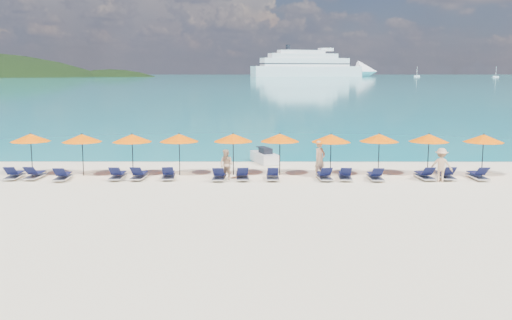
{
  "coord_description": "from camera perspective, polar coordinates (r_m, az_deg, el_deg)",
  "views": [
    {
      "loc": [
        0.08,
        -24.62,
        5.5
      ],
      "look_at": [
        0.0,
        3.0,
        1.2
      ],
      "focal_mm": 40.0,
      "sensor_mm": 36.0,
      "label": 1
    }
  ],
  "objects": [
    {
      "name": "lounger_11",
      "position": [
        29.68,
        11.83,
        -1.56
      ],
      "size": [
        0.64,
        1.71,
        0.66
      ],
      "rotation": [
        0.0,
        0.0,
        0.01
      ],
      "color": "silver",
      "rests_on": "ground"
    },
    {
      "name": "sailboat_near",
      "position": [
        617.06,
        15.79,
        8.11
      ],
      "size": [
        5.82,
        1.94,
        10.67
      ],
      "color": "white",
      "rests_on": "ground"
    },
    {
      "name": "umbrella_6",
      "position": [
        30.29,
        7.51,
        2.17
      ],
      "size": [
        2.1,
        2.1,
        2.28
      ],
      "color": "black",
      "rests_on": "ground"
    },
    {
      "name": "lounger_13",
      "position": [
        30.94,
        18.48,
        -1.41
      ],
      "size": [
        0.64,
        1.71,
        0.66
      ],
      "rotation": [
        0.0,
        0.0,
        -0.01
      ],
      "color": "silver",
      "rests_on": "ground"
    },
    {
      "name": "lounger_1",
      "position": [
        31.56,
        -21.23,
        -1.36
      ],
      "size": [
        0.67,
        1.72,
        0.66
      ],
      "rotation": [
        0.0,
        0.0,
        -0.03
      ],
      "color": "silver",
      "rests_on": "ground"
    },
    {
      "name": "umbrella_5",
      "position": [
        30.31,
        2.41,
        2.24
      ],
      "size": [
        2.1,
        2.1,
        2.28
      ],
      "color": "black",
      "rests_on": "ground"
    },
    {
      "name": "lounger_2",
      "position": [
        30.67,
        -18.76,
        -1.51
      ],
      "size": [
        0.73,
        1.74,
        0.66
      ],
      "rotation": [
        0.0,
        0.0,
        0.06
      ],
      "color": "silver",
      "rests_on": "ground"
    },
    {
      "name": "lounger_9",
      "position": [
        29.35,
        6.83,
        -1.55
      ],
      "size": [
        0.75,
        1.74,
        0.66
      ],
      "rotation": [
        0.0,
        0.0,
        0.08
      ],
      "color": "silver",
      "rests_on": "ground"
    },
    {
      "name": "lounger_10",
      "position": [
        29.51,
        8.89,
        -1.53
      ],
      "size": [
        0.74,
        1.74,
        0.66
      ],
      "rotation": [
        0.0,
        0.0,
        -0.07
      ],
      "color": "silver",
      "rests_on": "ground"
    },
    {
      "name": "beachgoer_b",
      "position": [
        29.17,
        -2.98,
        -0.47
      ],
      "size": [
        0.88,
        0.77,
        1.57
      ],
      "primitive_type": "imported",
      "rotation": [
        0.0,
        0.0,
        -0.56
      ],
      "color": "tan",
      "rests_on": "ground"
    },
    {
      "name": "lounger_4",
      "position": [
        29.91,
        -11.59,
        -1.47
      ],
      "size": [
        0.72,
        1.73,
        0.66
      ],
      "rotation": [
        0.0,
        0.0,
        -0.06
      ],
      "color": "silver",
      "rests_on": "ground"
    },
    {
      "name": "lounger_8",
      "position": [
        29.2,
        1.67,
        -1.54
      ],
      "size": [
        0.62,
        1.7,
        0.66
      ],
      "rotation": [
        0.0,
        0.0,
        -0.0
      ],
      "color": "silver",
      "rests_on": "ground"
    },
    {
      "name": "umbrella_0",
      "position": [
        32.57,
        -21.62,
        2.09
      ],
      "size": [
        2.1,
        2.1,
        2.28
      ],
      "color": "black",
      "rests_on": "ground"
    },
    {
      "name": "lounger_0",
      "position": [
        31.93,
        -23.01,
        -1.35
      ],
      "size": [
        0.74,
        1.74,
        0.66
      ],
      "rotation": [
        0.0,
        0.0,
        0.07
      ],
      "color": "silver",
      "rests_on": "ground"
    },
    {
      "name": "lounger_14",
      "position": [
        31.39,
        21.3,
        -1.41
      ],
      "size": [
        0.68,
        1.72,
        0.66
      ],
      "rotation": [
        0.0,
        0.0,
        0.04
      ],
      "color": "silver",
      "rests_on": "ground"
    },
    {
      "name": "sailboat_far",
      "position": [
        567.66,
        22.85,
        7.71
      ],
      "size": [
        5.31,
        1.77,
        9.74
      ],
      "color": "white",
      "rests_on": "ground"
    },
    {
      "name": "beachgoer_a",
      "position": [
        29.9,
        6.4,
        0.08
      ],
      "size": [
        0.84,
        0.82,
        1.94
      ],
      "primitive_type": "imported",
      "rotation": [
        0.0,
        0.0,
        0.74
      ],
      "color": "tan",
      "rests_on": "ground"
    },
    {
      "name": "cruise_ship",
      "position": [
        620.38,
        6.21,
        9.24
      ],
      "size": [
        142.98,
        60.91,
        39.6
      ],
      "rotation": [
        0.0,
        0.0,
        0.28
      ],
      "color": "white",
      "rests_on": "ground"
    },
    {
      "name": "lounger_3",
      "position": [
        30.13,
        -13.66,
        -1.47
      ],
      "size": [
        0.63,
        1.7,
        0.66
      ],
      "rotation": [
        0.0,
        0.0,
        0.0
      ],
      "color": "silver",
      "rests_on": "ground"
    },
    {
      "name": "lounger_12",
      "position": [
        30.52,
        16.5,
        -1.45
      ],
      "size": [
        0.75,
        1.74,
        0.66
      ],
      "rotation": [
        0.0,
        0.0,
        0.08
      ],
      "color": "silver",
      "rests_on": "ground"
    },
    {
      "name": "umbrella_4",
      "position": [
        30.29,
        -2.3,
        2.24
      ],
      "size": [
        2.1,
        2.1,
        2.28
      ],
      "color": "black",
      "rests_on": "ground"
    },
    {
      "name": "lounger_6",
      "position": [
        29.16,
        -3.68,
        -1.57
      ],
      "size": [
        0.69,
        1.72,
        0.66
      ],
      "rotation": [
        0.0,
        0.0,
        -0.04
      ],
      "color": "silver",
      "rests_on": "ground"
    },
    {
      "name": "headland_small",
      "position": [
        604.93,
        -14.24,
        4.74
      ],
      "size": [
        162.0,
        126.0,
        85.5
      ],
      "color": "black",
      "rests_on": "ground"
    },
    {
      "name": "ground",
      "position": [
        25.22,
        -0.02,
        -3.74
      ],
      "size": [
        1400.0,
        1400.0,
        0.0
      ],
      "primitive_type": "plane",
      "color": "beige"
    },
    {
      "name": "umbrella_8",
      "position": [
        31.53,
        16.91,
        2.12
      ],
      "size": [
        2.1,
        2.1,
        2.28
      ],
      "color": "black",
      "rests_on": "ground"
    },
    {
      "name": "jetski",
      "position": [
        34.58,
        0.85,
        0.33
      ],
      "size": [
        1.75,
        2.76,
        0.92
      ],
      "rotation": [
        0.0,
        0.0,
        0.33
      ],
      "color": "silver",
      "rests_on": "ground"
    },
    {
      "name": "umbrella_1",
      "position": [
        31.47,
        -17.01,
        2.11
      ],
      "size": [
        2.1,
        2.1,
        2.28
      ],
      "color": "black",
      "rests_on": "ground"
    },
    {
      "name": "umbrella_7",
      "position": [
        30.95,
        12.23,
        2.19
      ],
      "size": [
        2.1,
        2.1,
        2.28
      ],
      "color": "black",
      "rests_on": "ground"
    },
    {
      "name": "umbrella_3",
      "position": [
        30.49,
        -7.7,
        2.21
      ],
      "size": [
        2.1,
        2.1,
        2.28
      ],
      "color": "black",
      "rests_on": "ground"
    },
    {
      "name": "umbrella_2",
      "position": [
        30.78,
        -12.3,
        2.15
      ],
      "size": [
        2.1,
        2.1,
        2.28
      ],
      "color": "black",
      "rests_on": "ground"
    },
    {
      "name": "beachgoer_c",
      "position": [
        29.98,
        18.03,
        -0.49
      ],
      "size": [
        1.22,
        0.86,
        1.72
      ],
      "primitive_type": "imported",
      "rotation": [
        0.0,
        0.0,
        2.8
      ],
      "color": "tan",
      "rests_on": "ground"
    },
    {
      "name": "lounger_5",
      "position": [
        29.69,
        -8.74,
        -1.47
      ],
      "size": [
        0.77,
        1.75,
        0.66
      ],
      "rotation": [
        0.0,
        0.0,
        0.09
      ],
      "color": "silver",
      "rests_on": "ground"
    },
    {
      "name": "sea",
      "position": [
        684.64,
        0.17,
        8.39
      ],
      "size": [
        1600.0,
        1300.0,
        0.01
      ],
      "primitive_type": "cube",
      "color": "#1FA9B2",
      "rests_on": "ground"
    },
    {
      "name": "lounger_7",
      "position": [
        29.19,
        -1.38,
        -1.54
      ],
      "size": [
        0.74,
        1.74,
        0.66
      ],
      "rotation": [
        0.0,
        0.0,
        0.07
      ],
      "color": "silver",
      "rests_on": "ground"
    },
    {
      "name": "umbrella_9",
      "position": [
        32.3,
        21.81,
        2.02
      ],
      "size": [
        2.1,
        2.1,
        2.28
      ],
      "color": "black",
      "rests_on": "ground"
    }
  ]
}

